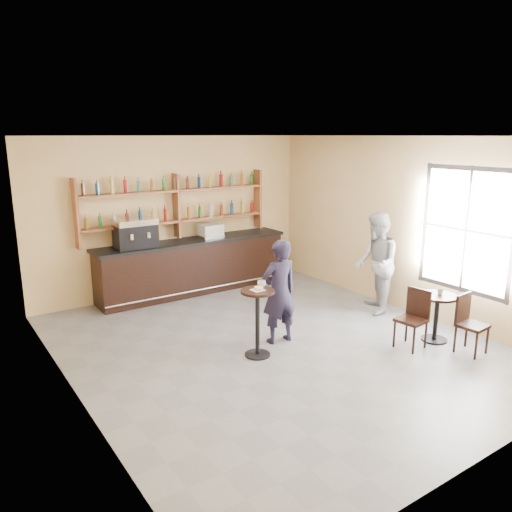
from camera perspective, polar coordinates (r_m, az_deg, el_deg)
floor at (r=7.99m, az=2.08°, el=-10.08°), size 7.00×7.00×0.00m
ceiling at (r=7.31m, az=2.31°, el=13.53°), size 7.00×7.00×0.00m
wall_back at (r=10.46m, az=-9.32°, el=4.62°), size 7.00×0.00×7.00m
wall_front at (r=5.22m, az=25.81°, el=-5.83°), size 7.00×0.00×7.00m
wall_left at (r=6.24m, az=-20.58°, el=-2.25°), size 0.00×7.00×7.00m
wall_right at (r=9.55m, az=16.85°, el=3.35°), size 0.00×7.00×7.00m
window_pane at (r=8.84m, az=22.89°, el=2.72°), size 0.00×2.00×2.00m
window_frame at (r=8.84m, az=22.87°, el=2.71°), size 0.04×1.70×2.10m
shelf_unit at (r=10.31m, az=-9.05°, el=5.68°), size 4.00×0.26×1.40m
liquor_bottles at (r=10.29m, az=-9.09°, el=6.62°), size 3.68×0.10×1.00m
bar_counter at (r=10.46m, az=-7.15°, el=-1.14°), size 4.12×0.80×1.12m
espresso_machine at (r=9.80m, az=-13.63°, el=2.55°), size 0.79×0.53×0.55m
pastry_case at (r=10.50m, az=-5.21°, el=2.87°), size 0.52×0.44×0.28m
pedestal_table at (r=7.42m, az=0.17°, el=-7.69°), size 0.57×0.57×1.03m
napkin at (r=7.25m, az=0.18°, el=-3.90°), size 0.18×0.18×0.00m
donut at (r=7.24m, az=0.29°, el=-3.71°), size 0.18×0.18×0.05m
cup_pedestal at (r=7.39m, az=0.63°, el=-3.19°), size 0.15×0.15×0.09m
man_main at (r=7.82m, az=2.65°, el=-4.11°), size 0.63×0.44×1.66m
cafe_table at (r=8.49m, az=19.87°, el=-6.66°), size 0.68×0.68×0.77m
cup_cafe at (r=8.39m, az=20.32°, el=-3.80°), size 0.14×0.14×0.10m
chair_west at (r=8.07m, az=17.31°, el=-6.94°), size 0.44×0.44×0.92m
chair_south at (r=8.20m, az=23.52°, el=-7.23°), size 0.42×0.42×0.90m
patron_second at (r=9.35m, az=13.57°, el=-0.83°), size 1.11×1.15×1.87m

